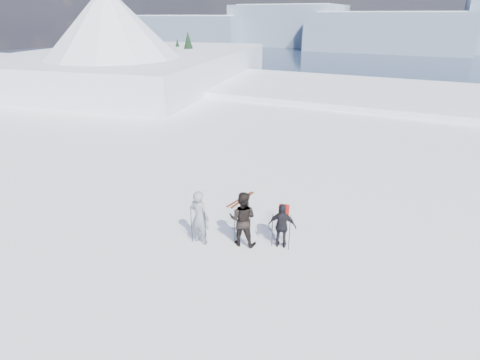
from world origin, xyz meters
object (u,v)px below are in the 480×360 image
Objects in this scene: skier_dark at (243,219)px; skier_pack at (282,226)px; skier_grey at (200,217)px; skis_loose at (241,200)px.

skier_pack is (1.22, 0.42, -0.18)m from skier_dark.
skier_pack is at bearing -154.65° from skier_grey.
skier_grey and skier_dark have the same top height.
skis_loose is (-2.63, 2.45, -0.76)m from skier_pack.
skier_grey reaches higher than skier_pack.
skier_grey is 2.70m from skier_pack.
skier_dark is 1.12× the size of skis_loose.
skier_dark is 3.33m from skis_loose.
skier_dark is at bearing -153.48° from skier_grey.
skier_dark is at bearing -63.76° from skis_loose.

